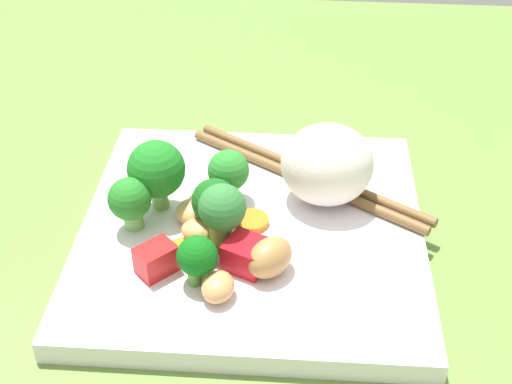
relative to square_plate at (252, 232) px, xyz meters
The scene contains 20 objects.
ground_plane 1.97cm from the square_plate, ahead, with size 110.00×110.00×2.00cm, color olive.
square_plate is the anchor object (origin of this frame).
rice_mound 8.61cm from the square_plate, 56.12° to the right, with size 7.94×7.23×7.15cm, color white.
broccoli_floret_0 6.04cm from the square_plate, 147.34° to the left, with size 3.77×3.77×6.02cm.
broccoli_floret_1 4.80cm from the square_plate, 105.47° to the left, with size 3.77×3.77×4.79cm.
broccoli_floret_2 5.59cm from the square_plate, 35.83° to the left, with size 3.60×3.60×4.93cm.
broccoli_floret_3 8.74cm from the square_plate, 154.30° to the left, with size 3.10×3.10×4.14cm.
broccoli_floret_4 9.63cm from the square_plate, 81.02° to the left, with size 4.88×4.88×6.80cm.
broccoli_floret_5 10.65cm from the square_plate, 98.14° to the left, with size 3.58×3.58×4.93cm.
carrot_slice_0 6.81cm from the square_plate, 127.58° to the left, with size 2.65×2.65×0.42cm, color orange.
carrot_slice_1 1.26cm from the square_plate, 132.67° to the left, with size 2.81×2.81×0.57cm, color orange.
carrot_slice_2 6.45cm from the square_plate, 146.29° to the left, with size 2.14×2.14×0.78cm, color orange.
pepper_chunk_0 5.67cm from the square_plate, behind, with size 3.06×2.89×2.38cm, color red.
pepper_chunk_1 9.58cm from the square_plate, 133.02° to the left, with size 2.94×2.18×2.38cm, color red.
chicken_piece_0 9.12cm from the square_plate, 168.53° to the left, with size 2.98×2.44×1.97cm, color tan.
chicken_piece_1 5.14cm from the square_plate, 118.94° to the left, with size 2.84×2.29×1.70cm, color tan.
chicken_piece_2 6.62cm from the square_plate, 162.10° to the right, with size 3.98×2.81×3.11cm, color #B58148.
chicken_piece_3 5.21cm from the square_plate, 64.23° to the left, with size 2.45×2.31×1.60cm, color tan.
chicken_piece_4 5.32cm from the square_plate, 88.50° to the left, with size 3.06×2.89×1.88cm, color tan.
chopstick_pair 8.21cm from the square_plate, 32.77° to the right, with size 15.12×22.36×0.89cm.
Camera 1 is at (-45.74, -4.10, 39.61)cm, focal length 49.50 mm.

